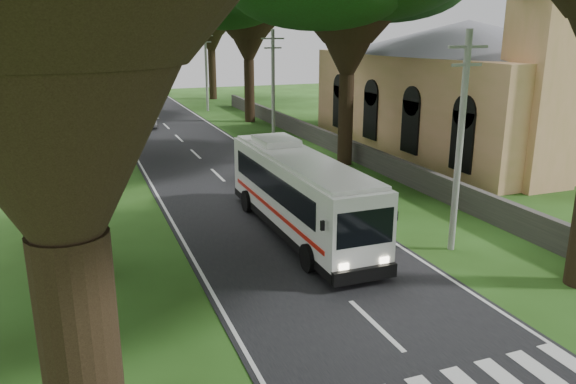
{
  "coord_description": "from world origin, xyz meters",
  "views": [
    {
      "loc": [
        -7.3,
        -10.23,
        7.96
      ],
      "look_at": [
        -0.19,
        8.33,
        2.2
      ],
      "focal_mm": 35.0,
      "sensor_mm": 36.0,
      "label": 1
    }
  ],
  "objects_px": {
    "pole_far": "(206,69)",
    "distant_car_b": "(116,97)",
    "pole_mid": "(273,88)",
    "distant_car_a": "(147,119)",
    "distant_car_c": "(142,91)",
    "coach_bus": "(299,192)",
    "pedestrian": "(105,256)",
    "pole_near": "(460,140)",
    "church": "(467,77)"
  },
  "relations": [
    {
      "from": "church",
      "to": "coach_bus",
      "type": "height_order",
      "value": "church"
    },
    {
      "from": "pedestrian",
      "to": "pole_near",
      "type": "bearing_deg",
      "value": -116.8
    },
    {
      "from": "church",
      "to": "pole_near",
      "type": "distance_m",
      "value": 19.88
    },
    {
      "from": "coach_bus",
      "to": "pedestrian",
      "type": "distance_m",
      "value": 7.84
    },
    {
      "from": "church",
      "to": "distant_car_b",
      "type": "relative_size",
      "value": 6.71
    },
    {
      "from": "pole_far",
      "to": "distant_car_b",
      "type": "relative_size",
      "value": 2.24
    },
    {
      "from": "distant_car_a",
      "to": "pole_mid",
      "type": "bearing_deg",
      "value": 127.18
    },
    {
      "from": "distant_car_b",
      "to": "pedestrian",
      "type": "distance_m",
      "value": 49.13
    },
    {
      "from": "coach_bus",
      "to": "distant_car_a",
      "type": "bearing_deg",
      "value": 94.43
    },
    {
      "from": "pole_near",
      "to": "pedestrian",
      "type": "bearing_deg",
      "value": 170.57
    },
    {
      "from": "pole_mid",
      "to": "distant_car_a",
      "type": "bearing_deg",
      "value": 119.9
    },
    {
      "from": "pole_near",
      "to": "church",
      "type": "bearing_deg",
      "value": 51.5
    },
    {
      "from": "pedestrian",
      "to": "distant_car_a",
      "type": "bearing_deg",
      "value": -27.29
    },
    {
      "from": "pole_mid",
      "to": "distant_car_c",
      "type": "distance_m",
      "value": 35.73
    },
    {
      "from": "distant_car_b",
      "to": "distant_car_c",
      "type": "bearing_deg",
      "value": 57.69
    },
    {
      "from": "coach_bus",
      "to": "distant_car_a",
      "type": "xyz_separation_m",
      "value": [
        -2.33,
        28.52,
        -1.0
      ]
    },
    {
      "from": "coach_bus",
      "to": "pole_near",
      "type": "bearing_deg",
      "value": -38.48
    },
    {
      "from": "pole_far",
      "to": "coach_bus",
      "type": "relative_size",
      "value": 0.74
    },
    {
      "from": "distant_car_a",
      "to": "pedestrian",
      "type": "bearing_deg",
      "value": 87.36
    },
    {
      "from": "distant_car_c",
      "to": "pedestrian",
      "type": "distance_m",
      "value": 53.75
    },
    {
      "from": "distant_car_b",
      "to": "pedestrian",
      "type": "xyz_separation_m",
      "value": [
        -4.18,
        -48.95,
        0.15
      ]
    },
    {
      "from": "distant_car_b",
      "to": "pedestrian",
      "type": "relative_size",
      "value": 2.31
    },
    {
      "from": "coach_bus",
      "to": "distant_car_a",
      "type": "distance_m",
      "value": 28.63
    },
    {
      "from": "church",
      "to": "coach_bus",
      "type": "bearing_deg",
      "value": -145.24
    },
    {
      "from": "distant_car_a",
      "to": "distant_car_c",
      "type": "relative_size",
      "value": 0.83
    },
    {
      "from": "distant_car_b",
      "to": "church",
      "type": "bearing_deg",
      "value": -53.41
    },
    {
      "from": "pole_near",
      "to": "pedestrian",
      "type": "height_order",
      "value": "pole_near"
    },
    {
      "from": "pole_near",
      "to": "distant_car_a",
      "type": "distance_m",
      "value": 33.16
    },
    {
      "from": "pole_near",
      "to": "pedestrian",
      "type": "relative_size",
      "value": 5.17
    },
    {
      "from": "pole_far",
      "to": "pole_mid",
      "type": "bearing_deg",
      "value": -90.0
    },
    {
      "from": "distant_car_c",
      "to": "pole_near",
      "type": "bearing_deg",
      "value": 86.36
    },
    {
      "from": "pole_far",
      "to": "pedestrian",
      "type": "height_order",
      "value": "pole_far"
    },
    {
      "from": "coach_bus",
      "to": "distant_car_c",
      "type": "relative_size",
      "value": 2.21
    },
    {
      "from": "pole_near",
      "to": "coach_bus",
      "type": "height_order",
      "value": "pole_near"
    },
    {
      "from": "church",
      "to": "pole_mid",
      "type": "bearing_deg",
      "value": 160.19
    },
    {
      "from": "pole_far",
      "to": "distant_car_a",
      "type": "bearing_deg",
      "value": -132.09
    },
    {
      "from": "distant_car_a",
      "to": "distant_car_c",
      "type": "xyz_separation_m",
      "value": [
        2.33,
        23.03,
        0.02
      ]
    },
    {
      "from": "distant_car_a",
      "to": "pedestrian",
      "type": "height_order",
      "value": "pedestrian"
    },
    {
      "from": "pole_near",
      "to": "coach_bus",
      "type": "xyz_separation_m",
      "value": [
        -4.7,
        3.7,
        -2.46
      ]
    },
    {
      "from": "pole_far",
      "to": "distant_car_c",
      "type": "height_order",
      "value": "pole_far"
    },
    {
      "from": "pole_near",
      "to": "distant_car_b",
      "type": "distance_m",
      "value": 51.76
    },
    {
      "from": "pedestrian",
      "to": "distant_car_b",
      "type": "bearing_deg",
      "value": -22.25
    },
    {
      "from": "pole_mid",
      "to": "distant_car_a",
      "type": "distance_m",
      "value": 14.51
    },
    {
      "from": "pole_mid",
      "to": "pole_near",
      "type": "bearing_deg",
      "value": -90.0
    },
    {
      "from": "pole_mid",
      "to": "pole_far",
      "type": "distance_m",
      "value": 20.0
    },
    {
      "from": "pole_mid",
      "to": "pole_far",
      "type": "xyz_separation_m",
      "value": [
        0.0,
        20.0,
        0.0
      ]
    },
    {
      "from": "church",
      "to": "coach_bus",
      "type": "relative_size",
      "value": 2.21
    },
    {
      "from": "distant_car_b",
      "to": "distant_car_c",
      "type": "height_order",
      "value": "distant_car_c"
    },
    {
      "from": "distant_car_a",
      "to": "distant_car_b",
      "type": "height_order",
      "value": "distant_car_a"
    },
    {
      "from": "church",
      "to": "distant_car_b",
      "type": "xyz_separation_m",
      "value": [
        -20.49,
        35.45,
        -4.29
      ]
    }
  ]
}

